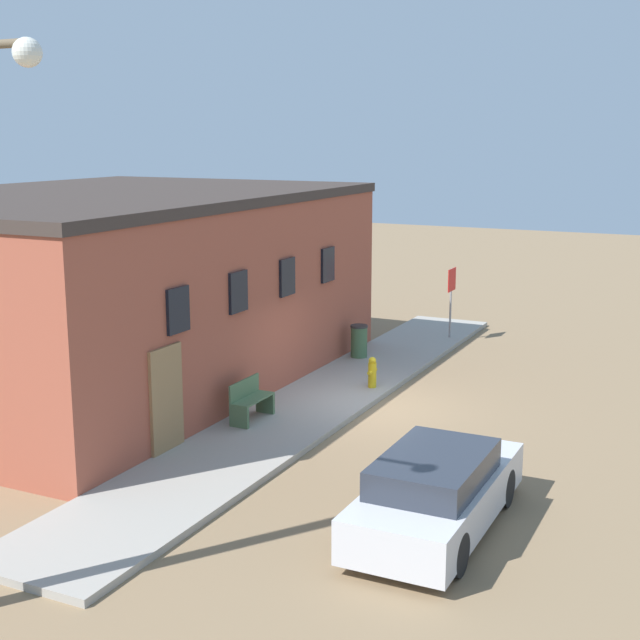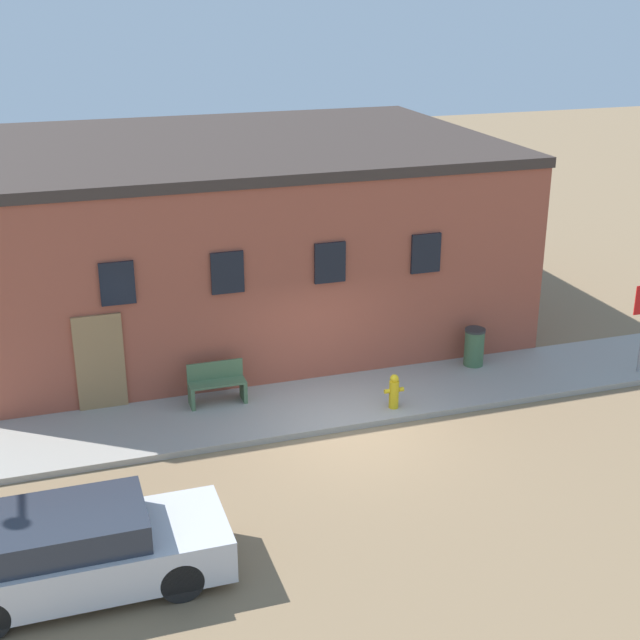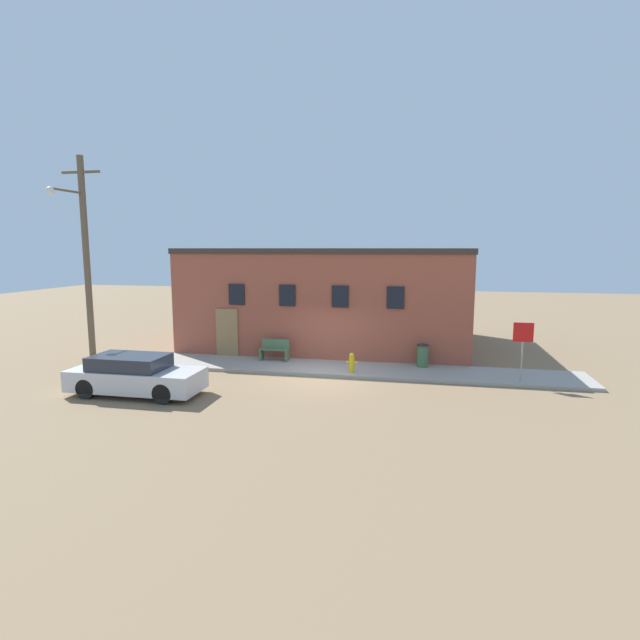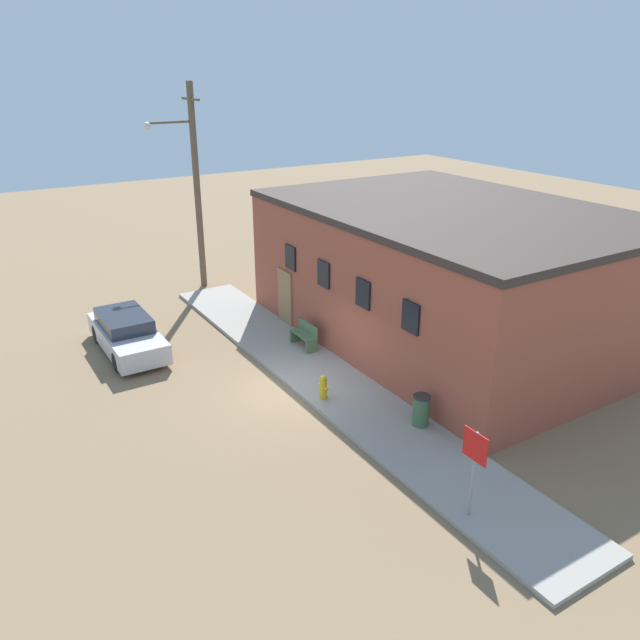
# 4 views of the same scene
# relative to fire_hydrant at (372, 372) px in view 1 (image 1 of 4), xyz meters

# --- Properties ---
(ground_plane) EXTENTS (80.00, 80.00, 0.00)m
(ground_plane) POSITION_rel_fire_hydrant_xyz_m (-1.16, -0.46, -0.51)
(ground_plane) COLOR #846B4C
(sidewalk) EXTENTS (19.74, 2.41, 0.13)m
(sidewalk) POSITION_rel_fire_hydrant_xyz_m (-1.16, 0.74, -0.44)
(sidewalk) COLOR #9E998E
(sidewalk) RESTS_ON ground
(brick_building) EXTENTS (13.04, 9.23, 4.80)m
(brick_building) POSITION_rel_fire_hydrant_xyz_m (-1.91, 6.50, 1.90)
(brick_building) COLOR #9E4C38
(brick_building) RESTS_ON ground
(fire_hydrant) EXTENTS (0.43, 0.21, 0.76)m
(fire_hydrant) POSITION_rel_fire_hydrant_xyz_m (0.00, 0.00, 0.00)
(fire_hydrant) COLOR gold
(fire_hydrant) RESTS_ON sidewalk
(stop_sign) EXTENTS (0.68, 0.06, 2.11)m
(stop_sign) POSITION_rel_fire_hydrant_xyz_m (6.06, -0.04, 1.10)
(stop_sign) COLOR gray
(stop_sign) RESTS_ON sidewalk
(bench) EXTENTS (1.20, 0.44, 0.88)m
(bench) POSITION_rel_fire_hydrant_xyz_m (-3.47, 1.40, 0.04)
(bench) COLOR #4C6B47
(bench) RESTS_ON sidewalk
(trash_bin) EXTENTS (0.48, 0.48, 0.90)m
(trash_bin) POSITION_rel_fire_hydrant_xyz_m (2.63, 1.49, 0.07)
(trash_bin) COLOR #426642
(trash_bin) RESTS_ON sidewalk
(parked_car) EXTENTS (4.36, 1.69, 1.32)m
(parked_car) POSITION_rel_fire_hydrant_xyz_m (-6.68, -3.88, 0.14)
(parked_car) COLOR black
(parked_car) RESTS_ON ground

